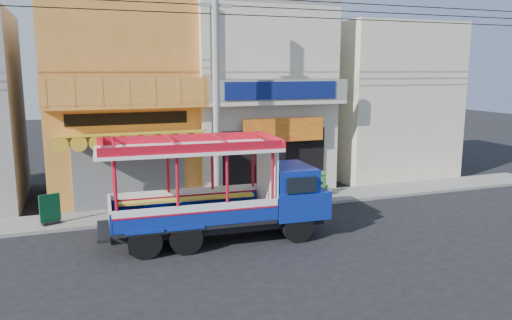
{
  "coord_description": "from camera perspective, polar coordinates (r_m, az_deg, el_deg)",
  "views": [
    {
      "loc": [
        -5.89,
        -14.28,
        5.36
      ],
      "look_at": [
        0.24,
        2.5,
        2.12
      ],
      "focal_mm": 35.0,
      "sensor_mm": 36.0,
      "label": 1
    }
  ],
  "objects": [
    {
      "name": "ground",
      "position": [
        16.35,
        2.24,
        -8.87
      ],
      "size": [
        90.0,
        90.0,
        0.0
      ],
      "primitive_type": "plane",
      "color": "black",
      "rests_on": "ground"
    },
    {
      "name": "sidewalk",
      "position": [
        19.93,
        -2.14,
        -5.16
      ],
      "size": [
        30.0,
        2.0,
        0.12
      ],
      "primitive_type": "cube",
      "color": "slate",
      "rests_on": "ground"
    },
    {
      "name": "shophouse_left",
      "position": [
        22.36,
        -15.3,
        6.7
      ],
      "size": [
        6.0,
        7.5,
        8.24
      ],
      "color": "#C87E2C",
      "rests_on": "ground"
    },
    {
      "name": "shophouse_right",
      "position": [
        23.64,
        -0.55,
        7.23
      ],
      "size": [
        6.0,
        6.75,
        8.24
      ],
      "color": "beige",
      "rests_on": "ground"
    },
    {
      "name": "party_pilaster",
      "position": [
        19.79,
        -5.76,
        6.28
      ],
      "size": [
        0.35,
        0.3,
        8.0
      ],
      "primitive_type": "cube",
      "color": "beige",
      "rests_on": "ground"
    },
    {
      "name": "filler_building_right",
      "position": [
        26.85,
        13.75,
        6.65
      ],
      "size": [
        6.0,
        6.0,
        7.6
      ],
      "primitive_type": "cube",
      "color": "beige",
      "rests_on": "ground"
    },
    {
      "name": "utility_pole",
      "position": [
        18.29,
        -4.14,
        9.22
      ],
      "size": [
        28.0,
        0.26,
        9.0
      ],
      "color": "gray",
      "rests_on": "ground"
    },
    {
      "name": "songthaew_truck",
      "position": [
        15.85,
        -2.72,
        -3.49
      ],
      "size": [
        7.18,
        2.67,
        3.3
      ],
      "color": "black",
      "rests_on": "ground"
    },
    {
      "name": "green_sign",
      "position": [
        18.6,
        -22.47,
        -5.47
      ],
      "size": [
        0.68,
        0.49,
        1.06
      ],
      "color": "black",
      "rests_on": "sidewalk"
    },
    {
      "name": "potted_plant_a",
      "position": [
        21.4,
        6.7,
        -2.78
      ],
      "size": [
        1.03,
        1.04,
        0.87
      ],
      "primitive_type": "imported",
      "rotation": [
        0.0,
        0.0,
        0.86
      ],
      "color": "#27651D",
      "rests_on": "sidewalk"
    },
    {
      "name": "potted_plant_b",
      "position": [
        21.22,
        7.51,
        -2.66
      ],
      "size": [
        0.7,
        0.74,
        1.05
      ],
      "primitive_type": "imported",
      "rotation": [
        0.0,
        0.0,
        2.13
      ],
      "color": "#27651D",
      "rests_on": "sidewalk"
    },
    {
      "name": "potted_plant_c",
      "position": [
        21.37,
        5.66,
        -2.63
      ],
      "size": [
        0.76,
        0.76,
        0.98
      ],
      "primitive_type": "imported",
      "rotation": [
        0.0,
        0.0,
        4.12
      ],
      "color": "#27651D",
      "rests_on": "sidewalk"
    }
  ]
}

